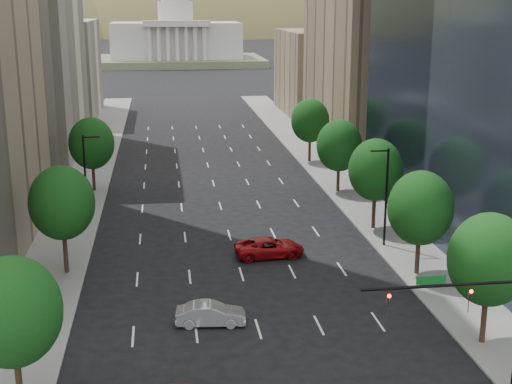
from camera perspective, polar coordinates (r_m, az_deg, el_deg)
name	(u,v)px	position (r m, az deg, el deg)	size (l,w,h in m)	color
sidewalk_left	(61,242)	(67.26, -15.45, -3.87)	(6.00, 200.00, 0.15)	slate
sidewalk_right	(388,228)	(69.95, 10.59, -2.84)	(6.00, 200.00, 0.15)	slate
midrise_cream_left	(23,30)	(107.87, -18.27, 12.33)	(14.00, 30.00, 35.00)	beige
filler_left	(59,69)	(140.94, -15.63, 9.53)	(14.00, 26.00, 18.00)	beige
parking_tan_right	(370,46)	(107.84, 9.21, 11.54)	(14.00, 30.00, 30.00)	#8C7759
filler_right	(320,73)	(140.22, 5.19, 9.57)	(14.00, 26.00, 16.00)	#8C7759
tree_right_1	(489,260)	(46.58, 18.29, -5.20)	(5.20, 5.20, 8.75)	#382316
tree_right_2	(421,208)	(57.07, 13.13, -1.28)	(5.20, 5.20, 8.61)	#382316
tree_right_3	(376,170)	(67.96, 9.62, 1.77)	(5.20, 5.20, 8.89)	#382316
tree_right_4	(339,146)	(81.21, 6.72, 3.73)	(5.20, 5.20, 8.46)	#382316
tree_right_5	(310,121)	(96.49, 4.39, 5.76)	(5.20, 5.20, 8.75)	#382316
tree_left_0	(12,312)	(39.22, -19.07, -9.14)	(5.20, 5.20, 8.75)	#382316
tree_left_1	(62,203)	(57.76, -15.39, -0.86)	(5.20, 5.20, 8.97)	#382316
tree_left_2	(92,143)	(82.99, -13.12, 3.84)	(5.20, 5.20, 8.68)	#382316
streetlight_rn	(386,195)	(63.43, 10.41, -0.20)	(1.70, 0.20, 9.00)	black
streetlight_ln	(86,177)	(70.46, -13.55, 1.16)	(1.70, 0.20, 9.00)	black
traffic_signal	(477,312)	(40.34, 17.42, -9.20)	(9.12, 0.40, 7.38)	black
capitol	(176,40)	(253.21, -6.46, 12.10)	(60.00, 40.00, 35.20)	#596647
foothills	(208,74)	(606.75, -3.86, 9.45)	(720.00, 413.00, 263.00)	brown
car_silver	(211,314)	(48.80, -3.68, -9.80)	(1.66, 4.75, 1.57)	#A9AAAF
car_red_far	(270,247)	(61.06, 1.10, -4.49)	(2.77, 6.01, 1.67)	maroon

